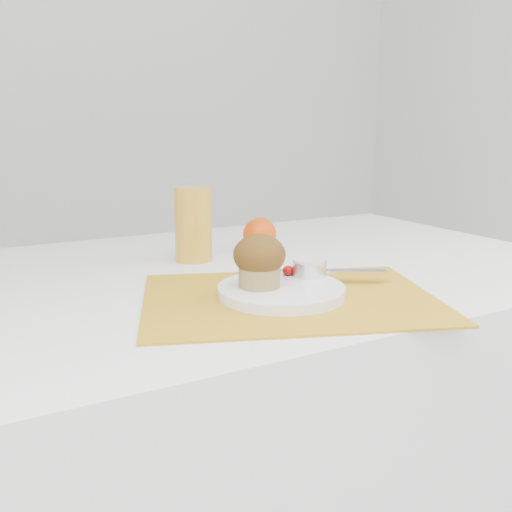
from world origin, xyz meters
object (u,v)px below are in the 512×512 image
plate (281,291)px  orange (260,234)px  juice_glass (193,224)px  muffin (259,260)px  table (260,444)px

plate → orange: 0.34m
juice_glass → orange: bearing=5.2°
juice_glass → muffin: bearing=-92.3°
plate → muffin: bearing=155.7°
muffin → plate: bearing=-24.3°
table → muffin: size_ratio=14.76×
table → muffin: (-0.10, -0.18, 0.44)m
juice_glass → muffin: juice_glass is taller
table → plate: 0.44m
table → plate: bearing=-110.3°
muffin → orange: bearing=60.7°
juice_glass → table: bearing=-46.6°
plate → juice_glass: juice_glass is taller
table → juice_glass: (-0.09, 0.10, 0.45)m
juice_glass → muffin: 0.28m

